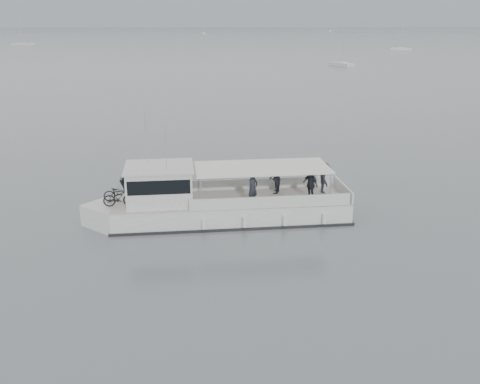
{
  "coord_description": "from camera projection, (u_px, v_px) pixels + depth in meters",
  "views": [
    {
      "loc": [
        -0.93,
        -25.77,
        10.84
      ],
      "look_at": [
        0.52,
        2.18,
        1.6
      ],
      "focal_mm": 40.0,
      "sensor_mm": 36.0,
      "label": 1
    }
  ],
  "objects": [
    {
      "name": "tour_boat",
      "position": [
        208.0,
        203.0,
        29.49
      ],
      "size": [
        14.84,
        4.45,
        6.18
      ],
      "rotation": [
        0.0,
        0.0,
        0.07
      ],
      "color": "white",
      "rests_on": "ground"
    },
    {
      "name": "headland",
      "position": [
        212.0,
        13.0,
        554.55
      ],
      "size": [
        1400.0,
        90.0,
        28.0
      ],
      "primitive_type": "cube",
      "color": "#939EA8",
      "rests_on": "ground"
    },
    {
      "name": "moored_fleet",
      "position": [
        149.0,
        43.0,
        214.45
      ],
      "size": [
        429.54,
        354.04,
        10.62
      ],
      "color": "white",
      "rests_on": "ground"
    },
    {
      "name": "ground",
      "position": [
        232.0,
        234.0,
        27.89
      ],
      "size": [
        1400.0,
        1400.0,
        0.0
      ],
      "primitive_type": "plane",
      "color": "slate",
      "rests_on": "ground"
    }
  ]
}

